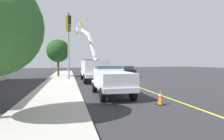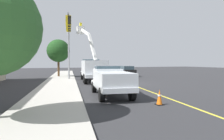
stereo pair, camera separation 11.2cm
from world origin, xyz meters
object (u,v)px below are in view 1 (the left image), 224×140
at_px(utility_bucket_truck, 93,68).
at_px(traffic_cone_leading, 160,97).
at_px(passing_minivan, 126,70).
at_px(traffic_cone_mid_rear, 101,75).
at_px(traffic_signal_mast, 69,34).
at_px(traffic_cone_mid_front, 121,82).
at_px(service_pickup_truck, 112,80).

distance_m(utility_bucket_truck, traffic_cone_leading, 14.20).
relative_size(passing_minivan, traffic_cone_mid_rear, 6.42).
bearing_deg(traffic_cone_mid_rear, traffic_cone_leading, 172.62).
bearing_deg(traffic_signal_mast, traffic_cone_leading, -169.64).
distance_m(traffic_cone_mid_rear, traffic_signal_mast, 8.02).
xyz_separation_m(utility_bucket_truck, traffic_cone_mid_front, (-5.31, -1.45, -1.26)).
xyz_separation_m(utility_bucket_truck, passing_minivan, (6.44, -7.43, -0.64)).
relative_size(service_pickup_truck, traffic_cone_leading, 6.91).
height_order(service_pickup_truck, passing_minivan, service_pickup_truck).
height_order(utility_bucket_truck, traffic_cone_leading, utility_bucket_truck).
xyz_separation_m(service_pickup_truck, traffic_cone_leading, (-3.57, -1.54, -0.70)).
bearing_deg(passing_minivan, service_pickup_truck, 152.35).
distance_m(passing_minivan, traffic_cone_mid_rear, 5.60).
bearing_deg(traffic_signal_mast, service_pickup_truck, -173.98).
distance_m(utility_bucket_truck, traffic_signal_mast, 4.99).
height_order(traffic_cone_mid_rear, traffic_signal_mast, traffic_signal_mast).
height_order(service_pickup_truck, traffic_cone_leading, service_pickup_truck).
bearing_deg(passing_minivan, utility_bucket_truck, 130.94).
relative_size(service_pickup_truck, traffic_signal_mast, 0.74).
relative_size(passing_minivan, traffic_signal_mast, 0.64).
height_order(traffic_cone_mid_front, traffic_signal_mast, traffic_signal_mast).
bearing_deg(traffic_cone_mid_front, service_pickup_truck, 150.81).
xyz_separation_m(utility_bucket_truck, traffic_cone_mid_rear, (4.03, -2.40, -1.23)).
bearing_deg(service_pickup_truck, traffic_cone_leading, -156.64).
xyz_separation_m(traffic_cone_mid_rear, traffic_signal_mast, (-3.14, 5.11, 5.33)).
xyz_separation_m(service_pickup_truck, traffic_signal_mast, (11.48, 1.21, 4.60)).
height_order(traffic_cone_leading, traffic_cone_mid_front, traffic_cone_leading).
bearing_deg(traffic_signal_mast, passing_minivan, -61.31).
bearing_deg(traffic_signal_mast, utility_bucket_truck, -108.34).
bearing_deg(traffic_cone_leading, traffic_cone_mid_front, -9.05).
xyz_separation_m(utility_bucket_truck, service_pickup_truck, (-10.59, 1.50, -0.50)).
distance_m(traffic_cone_mid_front, traffic_cone_mid_rear, 9.39).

